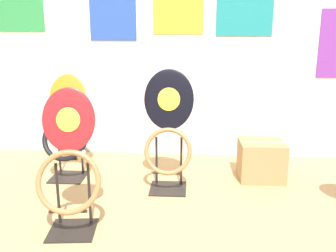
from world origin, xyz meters
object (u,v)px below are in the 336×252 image
Objects in this scene: storage_box at (261,160)px; toilet_seat_display_jazz_black at (168,134)px; toilet_seat_display_crimson_swirl at (69,166)px; toilet_seat_display_orange_sun at (66,131)px.

toilet_seat_display_jazz_black is at bearing -161.03° from storage_box.
toilet_seat_display_crimson_swirl is 0.90m from toilet_seat_display_orange_sun.
toilet_seat_display_jazz_black is 0.87m from toilet_seat_display_orange_sun.
storage_box is (0.75, 0.26, -0.28)m from toilet_seat_display_jazz_black.
storage_box is (1.61, 0.10, -0.24)m from toilet_seat_display_orange_sun.
toilet_seat_display_jazz_black is (0.54, 0.68, 0.02)m from toilet_seat_display_crimson_swirl.
toilet_seat_display_orange_sun is at bearing 110.52° from toilet_seat_display_crimson_swirl.
toilet_seat_display_jazz_black reaches higher than toilet_seat_display_crimson_swirl.
toilet_seat_display_orange_sun reaches higher than storage_box.
toilet_seat_display_crimson_swirl is at bearing -69.48° from toilet_seat_display_orange_sun.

